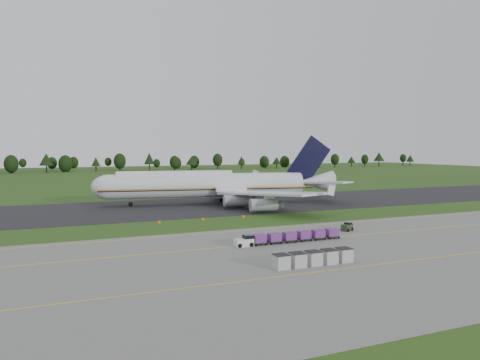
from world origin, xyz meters
name	(u,v)px	position (x,y,z in m)	size (l,w,h in m)	color
ground	(221,223)	(0.00, 0.00, 0.00)	(600.00, 600.00, 0.00)	#274715
apron	(308,260)	(0.00, -34.00, 0.03)	(300.00, 52.00, 0.06)	slate
taxiway	(182,207)	(0.00, 28.00, 0.04)	(300.00, 40.00, 0.08)	black
apron_markings	(284,249)	(0.00, -26.98, 0.06)	(300.00, 30.20, 0.01)	yellow
tree_line	(93,162)	(-2.63, 220.85, 6.25)	(525.50, 22.71, 11.95)	black
aircraft	(213,184)	(9.48, 30.65, 5.40)	(67.66, 64.59, 18.92)	silver
baggage_train	(287,237)	(3.02, -22.66, 0.95)	(18.82, 1.71, 1.64)	silver
utility_cart	(347,228)	(18.26, -17.76, 0.65)	(2.56, 2.13, 1.21)	#2D3424
uld_row	(314,258)	(-1.01, -36.98, 1.01)	(11.50, 1.90, 1.88)	#ACACAC
edge_markers	(203,220)	(-2.31, 4.36, 0.27)	(19.20, 0.30, 0.60)	orange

